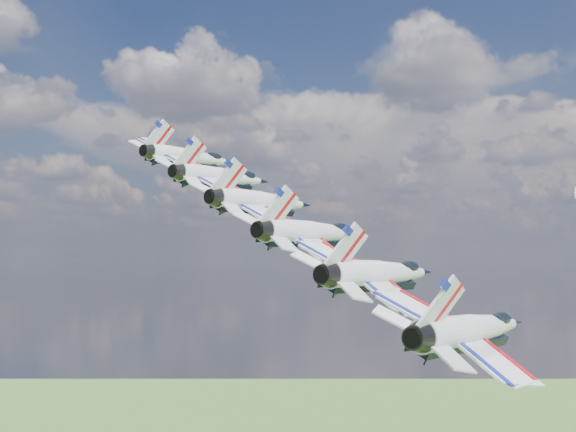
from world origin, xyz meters
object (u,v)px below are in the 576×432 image
at_px(jet_2, 264,201).
at_px(jet_3, 315,233).
at_px(jet_4, 382,273).
at_px(jet_0, 192,157).
at_px(jet_1, 224,177).
at_px(jet_5, 474,329).

xyz_separation_m(jet_2, jet_3, (8.27, -6.90, -3.53)).
distance_m(jet_3, jet_4, 11.34).
distance_m(jet_0, jet_1, 11.34).
relative_size(jet_0, jet_2, 1.00).
distance_m(jet_2, jet_3, 11.34).
relative_size(jet_0, jet_5, 1.00).
bearing_deg(jet_3, jet_2, 155.83).
xyz_separation_m(jet_4, jet_5, (8.27, -6.90, -3.53)).
bearing_deg(jet_0, jet_1, -24.17).
height_order(jet_0, jet_2, jet_0).
relative_size(jet_2, jet_3, 1.00).
height_order(jet_2, jet_3, jet_2).
height_order(jet_1, jet_4, jet_1).
relative_size(jet_1, jet_4, 1.00).
relative_size(jet_0, jet_4, 1.00).
relative_size(jet_0, jet_3, 1.00).
bearing_deg(jet_1, jet_5, -24.17).
xyz_separation_m(jet_1, jet_2, (8.27, -6.90, -3.53)).
bearing_deg(jet_3, jet_4, -24.17).
height_order(jet_1, jet_2, jet_1).
height_order(jet_0, jet_4, jet_0).
distance_m(jet_0, jet_5, 56.68).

